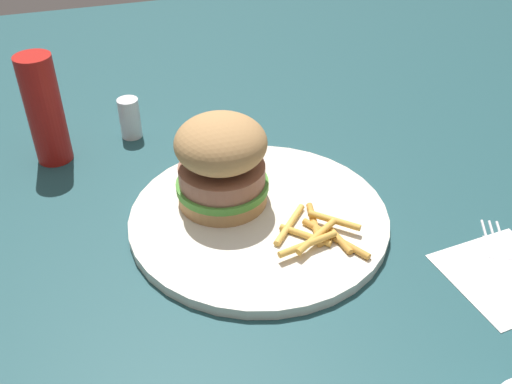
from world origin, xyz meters
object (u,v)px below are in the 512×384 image
Objects in this scene: plate at (256,218)px; napkin at (505,275)px; salt_shaker at (130,118)px; fries_pile at (317,233)px; ketchup_bottle at (45,110)px; sandwich at (221,161)px; fork at (506,272)px.

napkin is (-0.15, -0.21, -0.01)m from plate.
salt_shaker reaches higher than plate.
fries_pile is 0.37m from ketchup_bottle.
sandwich is at bearing -133.22° from ketchup_bottle.
ketchup_bottle is (0.17, 0.18, 0.01)m from sandwich.
plate is 2.57× the size of napkin.
sandwich is 0.31m from napkin.
sandwich is 0.74× the size of ketchup_bottle.
sandwich is 0.21m from salt_shaker.
plate is at bearing 41.40° from fries_pile.
napkin is at bearing -128.73° from sandwich.
sandwich is 0.64× the size of fork.
fries_pile reaches higher than napkin.
fries_pile is at bearing -151.80° from salt_shaker.
napkin is 0.55m from ketchup_bottle.
salt_shaker is (0.38, 0.31, 0.03)m from napkin.
fork is 0.55m from ketchup_bottle.
sandwich is at bearing 51.56° from fork.
plate reaches higher than fork.
ketchup_bottle reaches higher than napkin.
fries_pile reaches higher than plate.
plate is at bearing -134.67° from ketchup_bottle.
ketchup_bottle is at bearing 104.84° from salt_shaker.
sandwich is 1.88× the size of salt_shaker.
sandwich is 0.31m from fork.
napkin is at bearing -130.73° from ketchup_bottle.
fries_pile is 0.32m from salt_shaker.
plate is 0.26m from fork.
fork is at bearing -130.57° from ketchup_bottle.
plate reaches higher than napkin.
salt_shaker is at bearing 21.53° from sandwich.
salt_shaker reaches higher than napkin.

